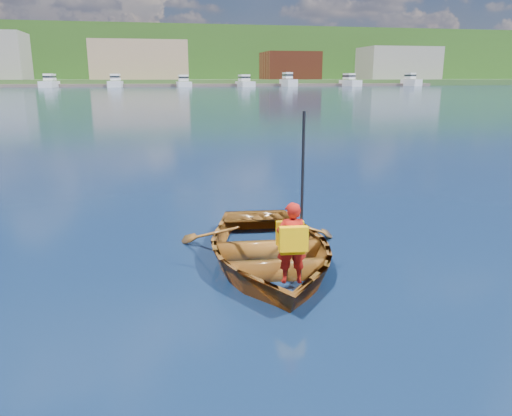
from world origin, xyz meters
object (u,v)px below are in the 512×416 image
at_px(rowboat, 268,249).
at_px(marina_yachts, 176,82).
at_px(child_paddler, 292,241).
at_px(dock, 181,85).

height_order(rowboat, marina_yachts, marina_yachts).
xyz_separation_m(rowboat, child_paddler, (0.08, -0.91, 0.41)).
bearing_deg(marina_yachts, rowboat, -92.23).
relative_size(rowboat, child_paddler, 1.82).
xyz_separation_m(rowboat, marina_yachts, (5.57, 142.89, 1.11)).
bearing_deg(marina_yachts, child_paddler, -92.19).
distance_m(rowboat, child_paddler, 1.00).
bearing_deg(marina_yachts, dock, 69.87).
bearing_deg(child_paddler, marina_yachts, 87.81).
height_order(rowboat, child_paddler, child_paddler).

